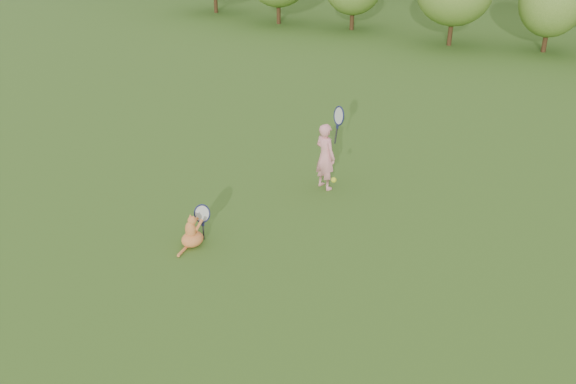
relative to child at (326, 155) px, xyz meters
The scene contains 5 objects.
ground 2.53m from the child, 89.42° to the right, with size 100.00×100.00×0.00m, color #325919.
shrub_row 10.57m from the child, 89.87° to the left, with size 28.00×3.00×2.80m, color #4F7524, non-canonical shape.
child is the anchor object (origin of this frame).
cat 2.73m from the child, 107.48° to the right, with size 0.42×0.71×0.65m.
tennis_ball 2.18m from the child, 60.98° to the right, with size 0.07×0.07×0.07m.
Camera 1 is at (4.23, -6.30, 4.83)m, focal length 40.00 mm.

